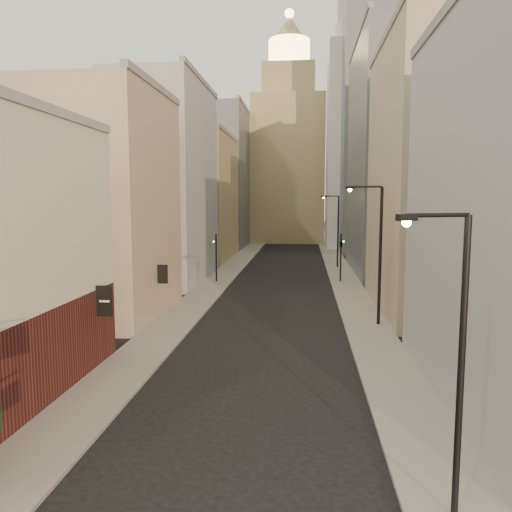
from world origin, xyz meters
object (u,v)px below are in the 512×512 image
Objects in this scene: streetlamp_mid at (377,247)px; streetlamp_far at (336,227)px; traffic_light_left at (216,249)px; traffic_light_right at (341,246)px; clock_tower at (288,153)px; white_tower at (351,138)px; streetlamp_near at (455,351)px.

streetlamp_mid is 1.05× the size of streetlamp_far.
traffic_light_right is (12.60, 1.34, 0.25)m from traffic_light_left.
clock_tower reaches higher than white_tower.
streetlamp_mid reaches higher than streetlamp_far.
clock_tower reaches higher than streetlamp_mid.
traffic_light_right is (-1.03, 17.55, -1.60)m from streetlamp_mid.
traffic_light_left is (-16.59, -37.25, -15.12)m from white_tower.
streetlamp_far reaches higher than traffic_light_left.
clock_tower is 89.32m from streetlamp_near.
traffic_light_right is at bearing -82.00° from clock_tower.
streetlamp_mid is 1.87× the size of traffic_light_left.
white_tower is at bearing 96.48° from streetlamp_mid.
white_tower is at bearing 62.74° from streetlamp_near.
streetlamp_near is at bearing -85.38° from clock_tower.
clock_tower is 8.98× the size of traffic_light_left.
traffic_light_left is at bearing -96.22° from clock_tower.
streetlamp_far is 1.78× the size of traffic_light_right.
streetlamp_near is 0.87× the size of streetlamp_mid.
traffic_light_right is at bearing 65.90° from streetlamp_near.
clock_tower is 52.28m from traffic_light_right.
streetlamp_far reaches higher than traffic_light_right.
white_tower is 4.44× the size of streetlamp_mid.
streetlamp_near is at bearing -109.03° from streetlamp_far.
white_tower is at bearing 62.49° from streetlamp_far.
traffic_light_left is (-13.63, 16.21, -1.85)m from streetlamp_mid.
streetlamp_near is at bearing 80.91° from traffic_light_right.
traffic_light_right is at bearing 103.01° from streetlamp_mid.
streetlamp_mid is 21.26m from traffic_light_left.
streetlamp_far is at bearing -79.65° from clock_tower.
white_tower is at bearing -116.16° from traffic_light_left.
traffic_light_left is (-12.77, -11.90, -1.59)m from streetlamp_far.
traffic_light_right is at bearing -96.34° from white_tower.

